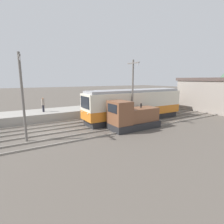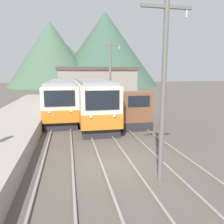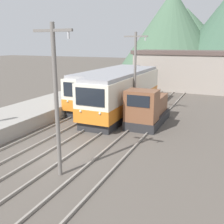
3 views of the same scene
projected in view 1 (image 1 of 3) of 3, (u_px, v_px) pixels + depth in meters
name	position (u px, v px, depth m)	size (l,w,h in m)	color
ground_plane	(45.00, 133.00, 16.97)	(200.00, 200.00, 0.00)	#564F47
platform_left	(36.00, 116.00, 22.15)	(4.50, 54.00, 1.03)	gray
track_left	(41.00, 126.00, 19.15)	(1.54, 60.00, 0.14)	gray
track_center	(45.00, 132.00, 16.79)	(1.54, 60.00, 0.14)	gray
track_right	(52.00, 142.00, 14.26)	(1.54, 60.00, 0.14)	gray
commuter_train_left	(138.00, 103.00, 25.69)	(2.84, 13.77, 3.67)	#28282B
commuter_train_center	(134.00, 106.00, 21.90)	(2.84, 13.38, 3.84)	#28282B
shunting_locomotive	(132.00, 117.00, 18.13)	(2.40, 5.43, 3.00)	#28282B
catenary_mast_near	(22.00, 94.00, 13.91)	(2.00, 0.20, 7.18)	slate
catenary_mast_mid	(133.00, 90.00, 19.47)	(2.00, 0.20, 7.18)	slate
person_on_platform	(43.00, 104.00, 21.92)	(0.38, 0.38, 1.81)	#282833
station_building	(221.00, 95.00, 27.35)	(12.60, 6.30, 5.34)	gray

